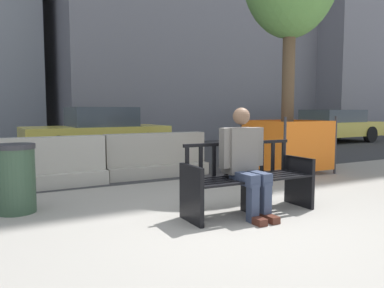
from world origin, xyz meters
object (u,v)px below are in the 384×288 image
object	(u,v)px
jersey_barrier_left	(44,167)
trash_bin	(16,178)
construction_fence	(287,144)
jersey_barrier_centre	(156,159)
car_sedan_mid	(330,126)
street_bench	(248,182)
seated_person	(245,159)
car_taxi_near	(98,131)

from	to	relation	value
jersey_barrier_left	trash_bin	xyz separation A→B (m)	(-0.51, -1.49, 0.10)
construction_fence	jersey_barrier_centre	bearing A→B (deg)	162.42
jersey_barrier_left	car_sedan_mid	distance (m)	11.78
street_bench	seated_person	xyz separation A→B (m)	(-0.10, -0.06, 0.29)
car_sedan_mid	car_taxi_near	bearing A→B (deg)	176.95
car_taxi_near	car_sedan_mid	size ratio (longest dim) A/B	0.86
construction_fence	trash_bin	distance (m)	5.24
seated_person	construction_fence	xyz separation A→B (m)	(2.74, 2.23, -0.11)
jersey_barrier_left	construction_fence	distance (m)	4.73
seated_person	car_taxi_near	bearing A→B (deg)	89.42
seated_person	jersey_barrier_left	distance (m)	3.54
car_sedan_mid	trash_bin	world-z (taller)	car_sedan_mid
trash_bin	seated_person	bearing A→B (deg)	-30.77
street_bench	seated_person	distance (m)	0.32
construction_fence	car_sedan_mid	bearing A→B (deg)	35.08
seated_person	car_sedan_mid	bearing A→B (deg)	36.34
jersey_barrier_centre	jersey_barrier_left	xyz separation A→B (m)	(-2.06, -0.11, 0.00)
jersey_barrier_centre	trash_bin	distance (m)	3.03
jersey_barrier_centre	car_taxi_near	size ratio (longest dim) A/B	0.49
jersey_barrier_centre	car_taxi_near	bearing A→B (deg)	90.72
street_bench	trash_bin	distance (m)	2.91
jersey_barrier_centre	construction_fence	bearing A→B (deg)	-17.58
car_taxi_near	car_sedan_mid	xyz separation A→B (m)	(9.13, -0.49, -0.01)
car_sedan_mid	jersey_barrier_left	bearing A→B (deg)	-161.05
construction_fence	car_taxi_near	world-z (taller)	car_taxi_near
trash_bin	car_taxi_near	bearing A→B (deg)	66.51
jersey_barrier_centre	car_taxi_near	xyz separation A→B (m)	(-0.05, 4.20, 0.33)
car_taxi_near	trash_bin	xyz separation A→B (m)	(-2.52, -5.80, -0.24)
street_bench	jersey_barrier_centre	xyz separation A→B (m)	(0.02, 3.00, -0.06)
seated_person	jersey_barrier_centre	distance (m)	3.08
construction_fence	car_taxi_near	size ratio (longest dim) A/B	0.34
jersey_barrier_centre	jersey_barrier_left	distance (m)	2.06
street_bench	car_taxi_near	distance (m)	7.21
street_bench	trash_bin	world-z (taller)	street_bench
street_bench	construction_fence	world-z (taller)	construction_fence
construction_fence	car_sedan_mid	distance (m)	7.91
jersey_barrier_left	construction_fence	size ratio (longest dim) A/B	1.45
seated_person	car_taxi_near	xyz separation A→B (m)	(0.07, 7.26, -0.02)
street_bench	jersey_barrier_centre	world-z (taller)	street_bench
jersey_barrier_left	car_taxi_near	xyz separation A→B (m)	(2.01, 4.31, 0.33)
street_bench	car_taxi_near	bearing A→B (deg)	90.23
street_bench	seated_person	size ratio (longest dim) A/B	1.29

